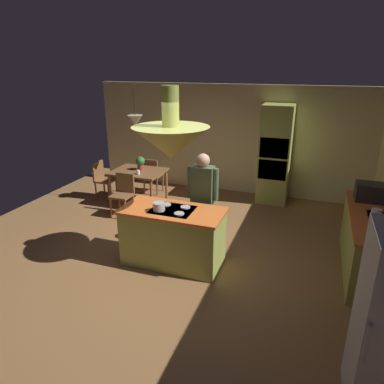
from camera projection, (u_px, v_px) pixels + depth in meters
ground at (178, 256)px, 5.81m from camera, size 8.16×8.16×0.00m
wall_back at (231, 139)px, 8.42m from camera, size 6.80×0.10×2.55m
kitchen_island at (173, 236)px, 5.48m from camera, size 1.57×0.77×0.93m
counter_run_right at (369, 242)px, 5.28m from camera, size 0.73×2.10×0.91m
oven_tower at (275, 155)px, 7.78m from camera, size 0.66×0.62×2.18m
dining_table at (138, 175)px, 7.80m from camera, size 1.12×0.90×0.76m
person_at_island at (203, 195)px, 5.81m from camera, size 0.53×0.22×1.65m
range_hood at (171, 141)px, 4.96m from camera, size 1.10×1.10×1.00m
pendant_light_over_table at (135, 120)px, 7.39m from camera, size 0.32×0.32×0.82m
chair_facing_island at (123, 192)px, 7.26m from camera, size 0.40×0.40×0.87m
chair_by_back_wall at (152, 173)px, 8.45m from camera, size 0.40×0.40×0.87m
chair_at_corner at (102, 177)px, 8.15m from camera, size 0.40×0.40×0.87m
potted_plant_on_table at (140, 162)px, 7.79m from camera, size 0.20×0.20×0.30m
cup_on_table at (138, 172)px, 7.51m from camera, size 0.07×0.07×0.09m
canister_flour at (380, 223)px, 4.64m from camera, size 0.13×0.13×0.19m
canister_sugar at (378, 219)px, 4.81m from camera, size 0.12×0.12×0.15m
canister_tea at (376, 214)px, 4.97m from camera, size 0.14×0.14×0.15m
microwave_on_counter at (371, 192)px, 5.63m from camera, size 0.46×0.36×0.28m
cooking_pot_on_cooktop at (159, 206)px, 5.23m from camera, size 0.18×0.18×0.12m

